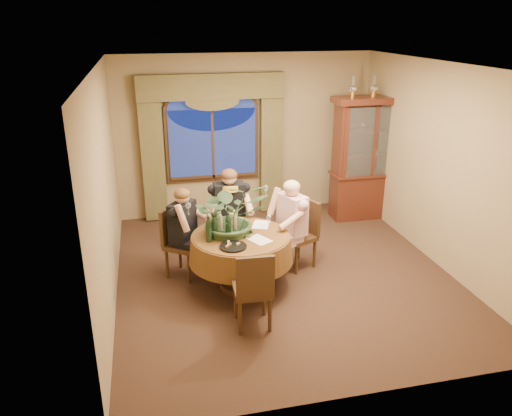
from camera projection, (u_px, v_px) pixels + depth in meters
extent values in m
plane|color=black|center=(283.00, 273.00, 6.98)|extent=(5.00, 5.00, 0.00)
plane|color=olive|center=(246.00, 136.00, 8.75)|extent=(4.50, 0.00, 4.50)
plane|color=olive|center=(440.00, 166.00, 6.94)|extent=(0.00, 5.00, 5.00)
plane|color=white|center=(287.00, 66.00, 5.98)|extent=(5.00, 5.00, 0.00)
cube|color=#4C4626|center=(153.00, 155.00, 8.39)|extent=(0.38, 0.14, 2.32)
cube|color=#4C4626|center=(271.00, 148.00, 8.81)|extent=(0.38, 0.14, 2.32)
cylinder|color=maroon|center=(241.00, 261.00, 6.48)|extent=(1.72, 1.72, 0.75)
cube|color=#39150E|center=(368.00, 159.00, 8.61)|extent=(1.31, 0.52, 2.12)
cube|color=black|center=(298.00, 235.00, 7.00)|extent=(0.56, 0.56, 0.96)
cube|color=black|center=(228.00, 225.00, 7.34)|extent=(0.42, 0.42, 0.96)
cube|color=black|center=(183.00, 243.00, 6.75)|extent=(0.59, 0.59, 0.96)
cube|color=black|center=(252.00, 288.00, 5.63)|extent=(0.44, 0.44, 0.96)
imported|color=#375835|center=(230.00, 188.00, 6.22)|extent=(0.92, 1.03, 0.80)
imported|color=#525F33|center=(246.00, 234.00, 6.30)|extent=(0.17, 0.17, 0.05)
cylinder|color=black|center=(233.00, 246.00, 6.00)|extent=(0.33, 0.33, 0.02)
cylinder|color=black|center=(216.00, 220.00, 6.39)|extent=(0.07, 0.07, 0.33)
cylinder|color=tan|center=(208.00, 222.00, 6.32)|extent=(0.07, 0.07, 0.33)
cylinder|color=black|center=(209.00, 229.00, 6.10)|extent=(0.07, 0.07, 0.33)
cylinder|color=black|center=(228.00, 225.00, 6.24)|extent=(0.07, 0.07, 0.33)
cylinder|color=black|center=(214.00, 227.00, 6.17)|extent=(0.07, 0.07, 0.33)
cylinder|color=tan|center=(220.00, 223.00, 6.30)|extent=(0.07, 0.07, 0.33)
cube|color=white|center=(259.00, 240.00, 6.20)|extent=(0.33, 0.36, 0.00)
cube|color=white|center=(261.00, 225.00, 6.65)|extent=(0.31, 0.36, 0.00)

